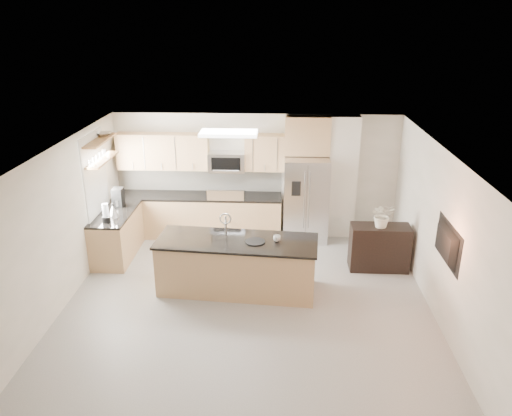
{
  "coord_description": "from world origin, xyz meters",
  "views": [
    {
      "loc": [
        0.48,
        -6.96,
        4.49
      ],
      "look_at": [
        0.09,
        1.3,
        1.28
      ],
      "focal_mm": 35.0,
      "sensor_mm": 36.0,
      "label": 1
    }
  ],
  "objects_px": {
    "range": "(227,215)",
    "credenza": "(379,248)",
    "kettle": "(113,211)",
    "flower_vase": "(383,209)",
    "platter": "(255,242)",
    "bowl": "(104,133)",
    "microwave": "(227,162)",
    "island": "(237,265)",
    "refrigerator": "(306,199)",
    "blender": "(106,214)",
    "cup": "(277,238)",
    "coffee_maker": "(118,198)",
    "television": "(442,244)"
  },
  "relations": [
    {
      "from": "island",
      "to": "flower_vase",
      "type": "distance_m",
      "value": 2.82
    },
    {
      "from": "range",
      "to": "credenza",
      "type": "relative_size",
      "value": 1.05
    },
    {
      "from": "blender",
      "to": "bowl",
      "type": "relative_size",
      "value": 1.0
    },
    {
      "from": "platter",
      "to": "bowl",
      "type": "height_order",
      "value": "bowl"
    },
    {
      "from": "refrigerator",
      "to": "kettle",
      "type": "bearing_deg",
      "value": -161.5
    },
    {
      "from": "credenza",
      "to": "range",
      "type": "bearing_deg",
      "value": 155.61
    },
    {
      "from": "island",
      "to": "television",
      "type": "relative_size",
      "value": 2.59
    },
    {
      "from": "refrigerator",
      "to": "coffee_maker",
      "type": "bearing_deg",
      "value": -169.89
    },
    {
      "from": "microwave",
      "to": "island",
      "type": "height_order",
      "value": "microwave"
    },
    {
      "from": "island",
      "to": "platter",
      "type": "height_order",
      "value": "island"
    },
    {
      "from": "range",
      "to": "television",
      "type": "distance_m",
      "value": 4.78
    },
    {
      "from": "island",
      "to": "coffee_maker",
      "type": "bearing_deg",
      "value": 152.88
    },
    {
      "from": "microwave",
      "to": "kettle",
      "type": "xyz_separation_m",
      "value": [
        -2.02,
        -1.4,
        -0.59
      ]
    },
    {
      "from": "range",
      "to": "platter",
      "type": "distance_m",
      "value": 2.48
    },
    {
      "from": "range",
      "to": "flower_vase",
      "type": "xyz_separation_m",
      "value": [
        2.98,
        -1.41,
        0.75
      ]
    },
    {
      "from": "range",
      "to": "kettle",
      "type": "relative_size",
      "value": 4.25
    },
    {
      "from": "island",
      "to": "credenza",
      "type": "height_order",
      "value": "island"
    },
    {
      "from": "bowl",
      "to": "credenza",
      "type": "bearing_deg",
      "value": -7.72
    },
    {
      "from": "platter",
      "to": "blender",
      "type": "height_order",
      "value": "blender"
    },
    {
      "from": "platter",
      "to": "bowl",
      "type": "bearing_deg",
      "value": 150.69
    },
    {
      "from": "bowl",
      "to": "flower_vase",
      "type": "height_order",
      "value": "bowl"
    },
    {
      "from": "cup",
      "to": "bowl",
      "type": "distance_m",
      "value": 3.94
    },
    {
      "from": "refrigerator",
      "to": "blender",
      "type": "distance_m",
      "value": 4.02
    },
    {
      "from": "microwave",
      "to": "kettle",
      "type": "bearing_deg",
      "value": -145.27
    },
    {
      "from": "kettle",
      "to": "flower_vase",
      "type": "distance_m",
      "value": 5.01
    },
    {
      "from": "range",
      "to": "refrigerator",
      "type": "distance_m",
      "value": 1.71
    },
    {
      "from": "microwave",
      "to": "television",
      "type": "relative_size",
      "value": 0.71
    },
    {
      "from": "bowl",
      "to": "television",
      "type": "distance_m",
      "value": 6.35
    },
    {
      "from": "coffee_maker",
      "to": "cup",
      "type": "bearing_deg",
      "value": -26.14
    },
    {
      "from": "blender",
      "to": "kettle",
      "type": "height_order",
      "value": "blender"
    },
    {
      "from": "island",
      "to": "bowl",
      "type": "xyz_separation_m",
      "value": [
        -2.65,
        1.6,
        1.91
      ]
    },
    {
      "from": "blender",
      "to": "credenza",
      "type": "bearing_deg",
      "value": 1.77
    },
    {
      "from": "blender",
      "to": "television",
      "type": "distance_m",
      "value": 5.81
    },
    {
      "from": "microwave",
      "to": "platter",
      "type": "relative_size",
      "value": 2.26
    },
    {
      "from": "cup",
      "to": "coffee_maker",
      "type": "relative_size",
      "value": 0.34
    },
    {
      "from": "cup",
      "to": "blender",
      "type": "xyz_separation_m",
      "value": [
        -3.15,
        0.74,
        0.08
      ]
    },
    {
      "from": "coffee_maker",
      "to": "television",
      "type": "height_order",
      "value": "television"
    },
    {
      "from": "platter",
      "to": "kettle",
      "type": "distance_m",
      "value": 2.93
    },
    {
      "from": "blender",
      "to": "coffee_maker",
      "type": "xyz_separation_m",
      "value": [
        -0.02,
        0.82,
        0.02
      ]
    },
    {
      "from": "kettle",
      "to": "television",
      "type": "relative_size",
      "value": 0.25
    },
    {
      "from": "credenza",
      "to": "kettle",
      "type": "xyz_separation_m",
      "value": [
        -5.01,
        0.09,
        0.6
      ]
    },
    {
      "from": "credenza",
      "to": "platter",
      "type": "relative_size",
      "value": 3.22
    },
    {
      "from": "credenza",
      "to": "bowl",
      "type": "bearing_deg",
      "value": 172.58
    },
    {
      "from": "blender",
      "to": "flower_vase",
      "type": "bearing_deg",
      "value": 1.35
    },
    {
      "from": "microwave",
      "to": "television",
      "type": "distance_m",
      "value": 4.79
    },
    {
      "from": "bowl",
      "to": "television",
      "type": "bearing_deg",
      "value": -23.1
    },
    {
      "from": "microwave",
      "to": "cup",
      "type": "height_order",
      "value": "microwave"
    },
    {
      "from": "microwave",
      "to": "blender",
      "type": "bearing_deg",
      "value": -141.43
    },
    {
      "from": "microwave",
      "to": "platter",
      "type": "xyz_separation_m",
      "value": [
        0.71,
        -2.45,
        -0.68
      ]
    },
    {
      "from": "blender",
      "to": "platter",
      "type": "bearing_deg",
      "value": -15.93
    }
  ]
}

